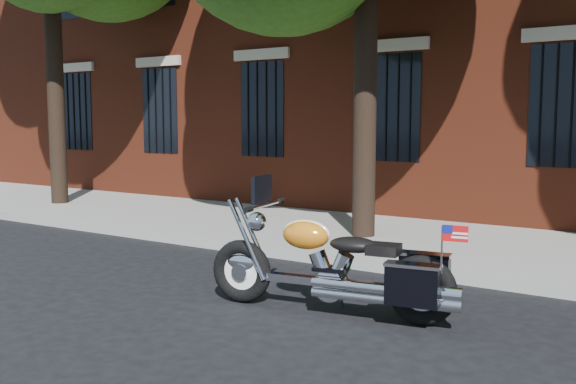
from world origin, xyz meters
The scene contains 4 objects.
ground centered at (0.00, 0.00, 0.00)m, with size 120.00×120.00×0.00m, color black.
curb centered at (0.00, 1.38, 0.07)m, with size 40.00×0.16×0.15m, color gray.
sidewalk centered at (0.00, 3.26, 0.07)m, with size 40.00×3.60×0.15m, color gray.
motorcycle centered at (1.97, -0.57, 0.47)m, with size 2.77×1.05×1.38m.
Camera 1 is at (5.01, -6.11, 1.95)m, focal length 40.00 mm.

